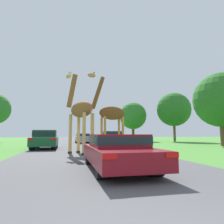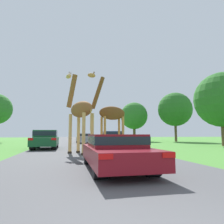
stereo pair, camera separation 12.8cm
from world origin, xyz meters
TOP-DOWN VIEW (x-y plane):
  - road at (0.00, 30.00)m, footprint 7.94×120.00m
  - giraffe_near_road at (1.73, 12.41)m, footprint 2.84×1.09m
  - giraffe_companion at (-0.43, 11.30)m, footprint 1.89×2.65m
  - car_lead_maroon at (0.45, 5.57)m, footprint 1.84×4.51m
  - car_queue_right at (0.95, 25.93)m, footprint 1.84×4.79m
  - car_queue_left at (3.01, 17.51)m, footprint 1.93×4.54m
  - car_far_ahead at (-2.88, 15.99)m, footprint 1.92×4.31m
  - tree_left_edge at (14.17, 16.03)m, footprint 5.58×5.58m
  - tree_right_cluster at (15.72, 27.97)m, footprint 5.43×5.43m
  - tree_mid_field at (9.96, 31.48)m, footprint 4.61×4.61m

SIDE VIEW (x-z plane):
  - road at x=0.00m, z-range 0.00..0.00m
  - car_lead_maroon at x=0.45m, z-range 0.05..1.21m
  - car_queue_right at x=0.95m, z-range 0.05..1.33m
  - car_queue_left at x=3.01m, z-range 0.06..1.51m
  - car_far_ahead at x=-2.88m, z-range 0.04..1.53m
  - giraffe_companion at x=-0.43m, z-range -0.13..5.26m
  - giraffe_near_road at x=1.73m, z-range -0.12..5.33m
  - tree_mid_field at x=9.96m, z-range 0.99..7.63m
  - tree_left_edge at x=14.17m, z-range 0.92..8.37m
  - tree_right_cluster at x=15.72m, z-range 1.22..9.11m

